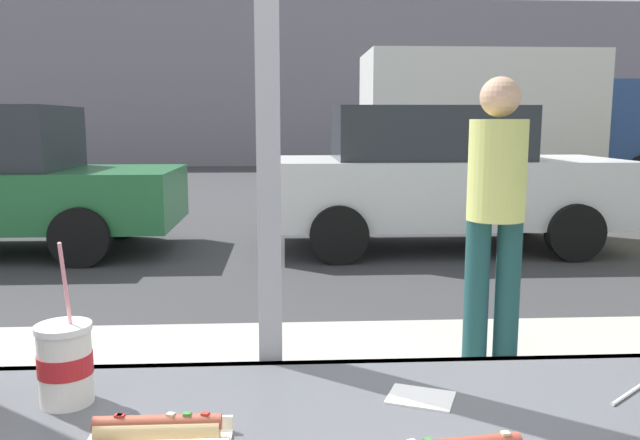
# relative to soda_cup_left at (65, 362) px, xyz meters

# --- Properties ---
(ground_plane) EXTENTS (60.00, 60.00, 0.00)m
(ground_plane) POSITION_rel_soda_cup_left_xyz_m (0.37, 8.15, -1.09)
(ground_plane) COLOR #38383A
(sidewalk_strip) EXTENTS (16.00, 2.80, 0.14)m
(sidewalk_strip) POSITION_rel_soda_cup_left_xyz_m (0.37, 1.75, -1.02)
(sidewalk_strip) COLOR #B2ADA3
(sidewalk_strip) RESTS_ON ground
(building_facade_far) EXTENTS (28.00, 1.20, 5.66)m
(building_facade_far) POSITION_rel_soda_cup_left_xyz_m (0.37, 21.75, 1.74)
(building_facade_far) COLOR gray
(building_facade_far) RESTS_ON ground
(soda_cup_left) EXTENTS (0.10, 0.10, 0.31)m
(soda_cup_left) POSITION_rel_soda_cup_left_xyz_m (0.00, 0.00, 0.00)
(soda_cup_left) COLOR silver
(soda_cup_left) RESTS_ON window_counter
(hotdog_tray_far) EXTENTS (0.23, 0.09, 0.05)m
(hotdog_tray_far) POSITION_rel_soda_cup_left_xyz_m (0.20, -0.17, -0.05)
(hotdog_tray_far) COLOR silver
(hotdog_tray_far) RESTS_ON window_counter
(loose_straw) EXTENTS (0.15, 0.12, 0.01)m
(loose_straw) POSITION_rel_soda_cup_left_xyz_m (1.08, -0.01, -0.07)
(loose_straw) COLOR white
(loose_straw) RESTS_ON window_counter
(napkin_wrapper) EXTENTS (0.15, 0.13, 0.00)m
(napkin_wrapper) POSITION_rel_soda_cup_left_xyz_m (0.66, -0.02, -0.08)
(napkin_wrapper) COLOR white
(napkin_wrapper) RESTS_ON window_counter
(parked_car_white) EXTENTS (4.21, 1.89, 1.70)m
(parked_car_white) POSITION_rel_soda_cup_left_xyz_m (2.24, 6.45, -0.22)
(parked_car_white) COLOR silver
(parked_car_white) RESTS_ON ground
(box_truck) EXTENTS (6.38, 2.44, 2.93)m
(box_truck) POSITION_rel_soda_cup_left_xyz_m (5.12, 12.06, 0.51)
(box_truck) COLOR silver
(box_truck) RESTS_ON ground
(pedestrian) EXTENTS (0.32, 0.32, 1.63)m
(pedestrian) POSITION_rel_soda_cup_left_xyz_m (1.58, 2.33, -0.01)
(pedestrian) COLOR #193F41
(pedestrian) RESTS_ON sidewalk_strip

